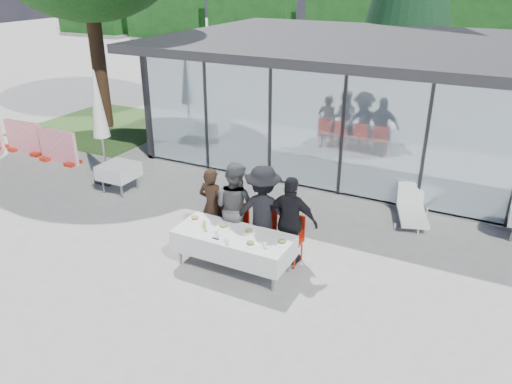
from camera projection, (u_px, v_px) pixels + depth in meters
ground at (223, 260)px, 9.90m from camera, size 90.00×90.00×0.00m
pavilion at (419, 84)px, 14.82m from camera, size 14.80×8.80×3.44m
treeline at (414, 20)px, 32.57m from camera, size 62.50×2.00×4.40m
dining_table at (233, 243)px, 9.43m from camera, size 2.26×0.96×0.75m
diner_a at (212, 206)px, 10.22m from camera, size 0.63×0.63×1.67m
diner_chair_a at (215, 218)px, 10.40m from camera, size 0.44×0.44×0.97m
diner_b at (235, 207)px, 9.96m from camera, size 1.06×1.06×1.88m
diner_chair_b at (237, 223)px, 10.18m from camera, size 0.44×0.44×0.97m
diner_c at (263, 212)px, 9.69m from camera, size 1.54×1.54×1.92m
diner_chair_c at (265, 230)px, 9.92m from camera, size 0.44×0.44×0.97m
diner_d at (291, 221)px, 9.47m from camera, size 1.13×1.13×1.80m
diner_chair_d at (292, 236)px, 9.68m from camera, size 0.44×0.44×0.97m
plate_a at (195, 218)px, 9.86m from camera, size 0.27×0.27×0.07m
plate_b at (223, 226)px, 9.57m from camera, size 0.27×0.27×0.07m
plate_c at (249, 231)px, 9.40m from camera, size 0.27×0.27×0.07m
plate_d at (282, 242)px, 9.01m from camera, size 0.27×0.27×0.07m
plate_extra at (250, 243)px, 8.96m from camera, size 0.27×0.27×0.07m
juice_bottle at (205, 225)px, 9.48m from camera, size 0.06×0.06×0.17m
drinking_glasses at (236, 239)px, 9.04m from camera, size 1.05×0.25×0.10m
folded_eyeglasses at (215, 239)px, 9.16m from camera, size 0.14×0.03×0.01m
spare_table_left at (119, 171)px, 12.74m from camera, size 0.86×0.86×0.74m
market_umbrella at (99, 111)px, 12.73m from camera, size 0.50×0.50×3.00m
lounger at (412, 208)px, 11.46m from camera, size 0.98×1.45×0.72m
grass_patch at (107, 126)px, 18.30m from camera, size 5.00×5.00×0.02m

